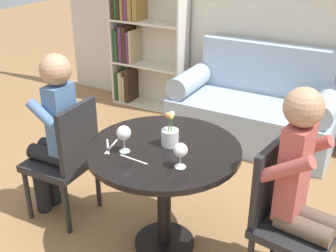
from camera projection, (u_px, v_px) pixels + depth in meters
ground_plane at (164, 244)px, 2.85m from camera, size 16.00×16.00×0.00m
round_table at (164, 168)px, 2.59m from camera, size 0.94×0.94×0.74m
couch at (254, 110)px, 4.12m from camera, size 1.55×0.80×0.92m
bookshelf_left at (141, 40)px, 4.79m from camera, size 0.89×0.28×1.49m
chair_left at (67, 156)px, 2.93m from camera, size 0.43×0.43×0.90m
chair_right at (286, 214)px, 2.34m from camera, size 0.47×0.47×0.90m
person_left at (55, 133)px, 2.90m from camera, size 0.43×0.35×1.23m
person_right at (305, 195)px, 2.22m from camera, size 0.44×0.38×1.25m
wine_glass_left at (124, 134)px, 2.43m from camera, size 0.09×0.09×0.16m
wine_glass_right at (180, 151)px, 2.28m from camera, size 0.08×0.08×0.15m
flower_vase at (170, 134)px, 2.52m from camera, size 0.11×0.11×0.23m
knife_left_setting at (108, 147)px, 2.53m from camera, size 0.13×0.15×0.00m
fork_left_setting at (134, 159)px, 2.39m from camera, size 0.19×0.03×0.00m
knife_right_setting at (111, 147)px, 2.53m from camera, size 0.06×0.19×0.00m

